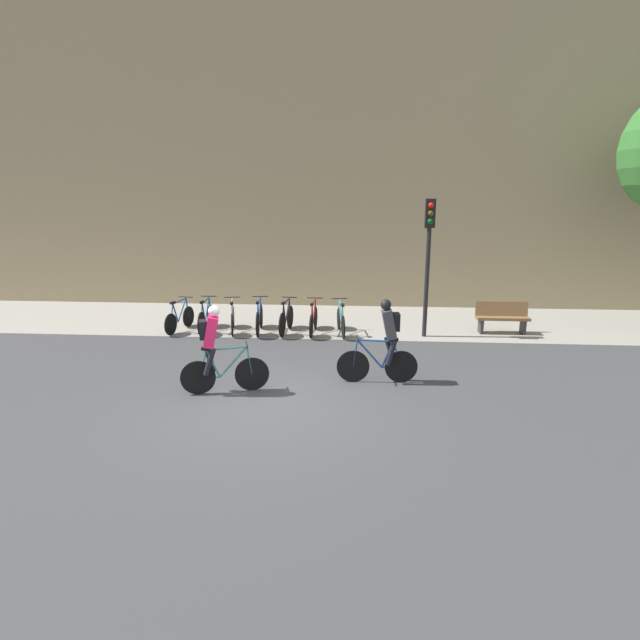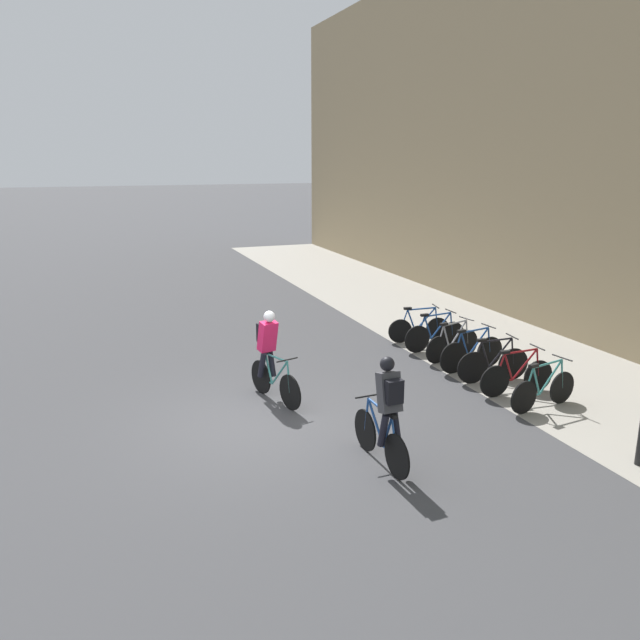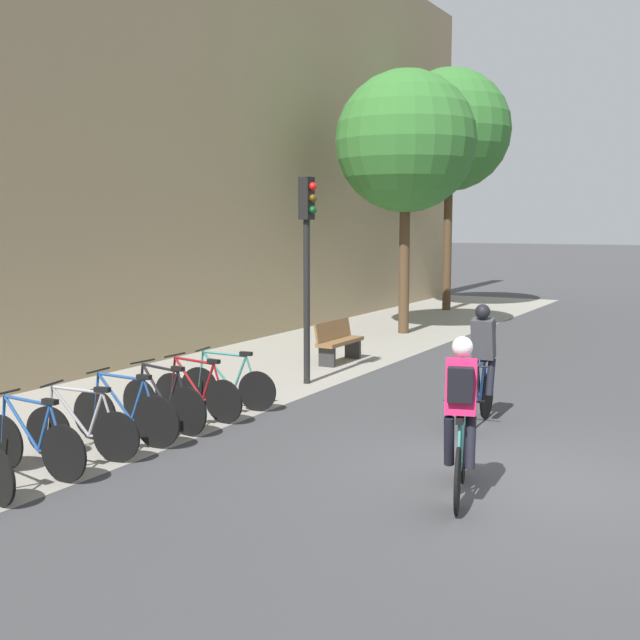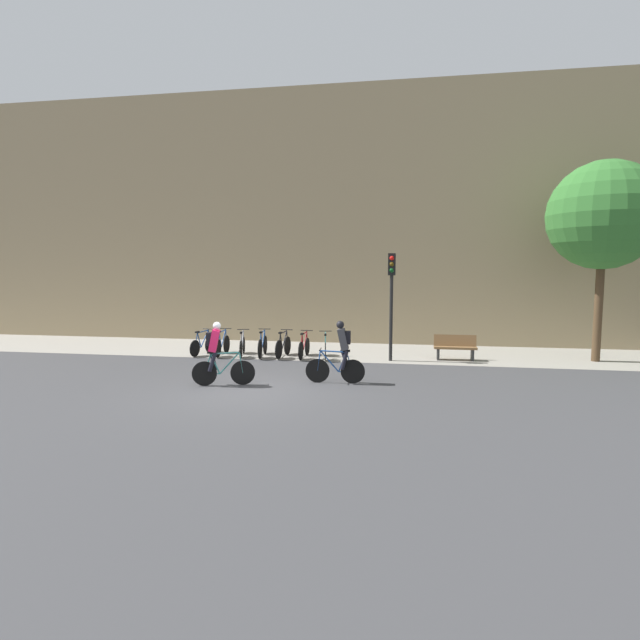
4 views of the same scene
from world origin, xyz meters
The scene contains 14 objects.
ground centered at (0.00, 0.00, 0.00)m, with size 200.00×200.00×0.00m, color #3D3D3F.
kerb_strip centered at (0.00, 6.75, 0.00)m, with size 44.00×4.50×0.01m, color gray.
cyclist_pink centered at (-1.02, 0.48, 0.95)m, with size 1.69×0.62×1.78m.
cyclist_grey centered at (2.34, 1.32, 0.95)m, with size 1.69×0.46×1.78m.
parked_bike_1 centered at (-2.63, 5.15, 0.40)m, with size 0.46×1.68×0.97m.
parked_bike_2 centered at (-1.84, 5.15, 0.39)m, with size 0.50×1.60×0.96m.
parked_bike_3 centered at (-1.06, 5.15, 0.41)m, with size 0.46×1.72×0.99m.
parked_bike_4 centered at (-0.28, 5.15, 0.41)m, with size 0.46×1.65×0.98m.
parked_bike_5 centered at (0.51, 5.15, 0.40)m, with size 0.46×1.68×0.96m.
parked_bike_6 centered at (1.30, 5.15, 0.39)m, with size 0.46×1.66×0.95m.
traffic_light_pole centered at (3.64, 5.03, 2.61)m, with size 0.26×0.30×3.77m.
bench centered at (5.91, 5.58, 0.46)m, with size 1.48×0.44×0.89m.
street_tree_0 centered at (10.76, 6.14, 5.04)m, with size 3.70×3.70×6.91m.
street_tree_1 centered at (16.73, 7.10, 5.96)m, with size 4.02×4.02×7.99m.
Camera 3 is at (-8.99, -2.22, 2.98)m, focal length 45.00 mm.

